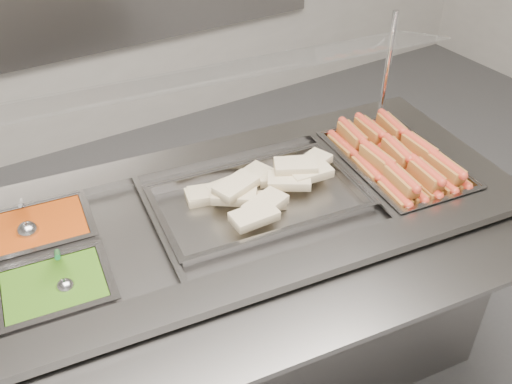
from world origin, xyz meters
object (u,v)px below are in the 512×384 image
pan_hotdogs (394,169)px  ladle (28,230)px  serving_spoon (64,281)px  sneeze_guard (215,77)px  steam_counter (244,293)px  pan_wraps (259,203)px

pan_hotdogs → ladle: 1.23m
serving_spoon → sneeze_guard: bearing=23.4°
steam_counter → pan_hotdogs: (0.58, -0.08, 0.38)m
pan_wraps → pan_hotdogs: bearing=-7.6°
steam_counter → serving_spoon: (-0.59, -0.06, 0.43)m
sneeze_guard → pan_wraps: size_ratio=2.30×
ladle → serving_spoon: size_ratio=1.10×
steam_counter → pan_wraps: size_ratio=2.71×
pan_hotdogs → serving_spoon: (-1.16, 0.01, 0.05)m
sneeze_guard → serving_spoon: (-0.61, -0.26, -0.33)m
steam_counter → sneeze_guard: 0.78m
ladle → sneeze_guard: bearing=-0.2°
pan_wraps → serving_spoon: bearing=-175.1°
sneeze_guard → ladle: 0.72m
pan_hotdogs → pan_wraps: same height
steam_counter → ladle: ladle is taller
pan_hotdogs → serving_spoon: serving_spoon is taller
steam_counter → pan_hotdogs: size_ratio=3.34×
steam_counter → pan_wraps: 0.40m
pan_hotdogs → ladle: (-1.19, 0.28, 0.05)m
sneeze_guard → ladle: size_ratio=8.54×
pan_hotdogs → steam_counter: bearing=172.4°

